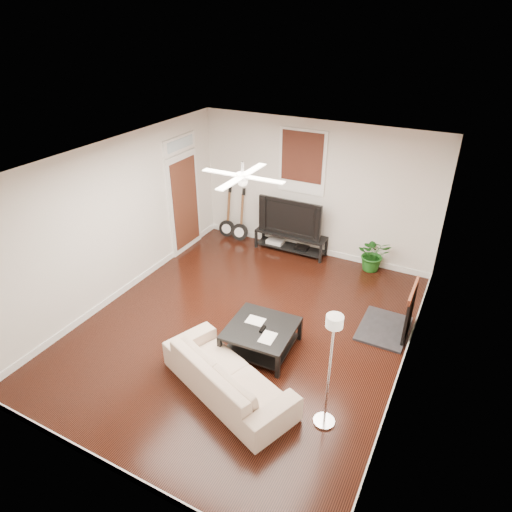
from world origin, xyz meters
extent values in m
cube|color=black|center=(0.00, 0.00, 0.00)|extent=(5.00, 6.00, 0.01)
cube|color=white|center=(0.00, 0.00, 2.80)|extent=(5.00, 6.00, 0.01)
cube|color=silver|center=(0.00, 3.00, 1.40)|extent=(5.00, 0.01, 2.80)
cube|color=silver|center=(0.00, -3.00, 1.40)|extent=(5.00, 0.01, 2.80)
cube|color=silver|center=(-2.50, 0.00, 1.40)|extent=(0.01, 6.00, 2.80)
cube|color=silver|center=(2.50, 0.00, 1.40)|extent=(0.01, 6.00, 2.80)
cube|color=#974930|center=(2.49, 1.00, 1.40)|extent=(0.02, 2.20, 2.80)
cube|color=black|center=(2.20, 1.00, 0.46)|extent=(0.80, 1.10, 0.92)
cube|color=black|center=(-0.30, 2.97, 1.95)|extent=(1.00, 0.06, 1.30)
cube|color=white|center=(-2.46, 1.90, 1.25)|extent=(0.08, 1.00, 2.50)
cube|color=black|center=(-0.39, 2.78, 0.22)|extent=(1.54, 0.41, 0.43)
imported|color=black|center=(-0.39, 2.80, 0.83)|extent=(1.38, 0.18, 0.79)
cube|color=black|center=(0.47, -0.35, 0.21)|extent=(1.03, 1.03, 0.41)
imported|color=tan|center=(0.47, -1.34, 0.30)|extent=(2.20, 1.51, 0.60)
imported|color=#1C5C1A|center=(1.37, 2.82, 0.35)|extent=(0.78, 0.73, 0.71)
camera|label=1|loc=(2.86, -5.13, 4.60)|focal=31.29mm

